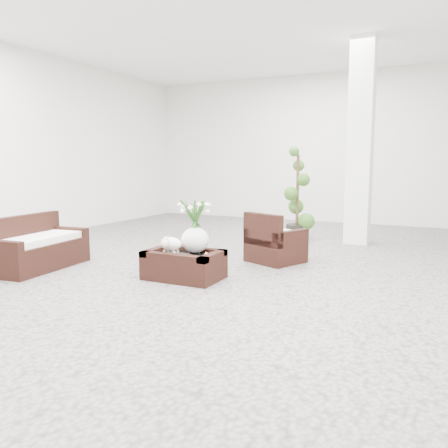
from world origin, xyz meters
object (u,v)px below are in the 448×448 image
at_px(coffee_table, 184,266).
at_px(loveseat, 38,242).
at_px(topiary, 297,194).
at_px(armchair, 276,237).

distance_m(coffee_table, loveseat, 2.07).
bearing_deg(topiary, armchair, -81.33).
distance_m(coffee_table, topiary, 3.54).
distance_m(loveseat, topiary, 4.56).
distance_m(coffee_table, armchair, 1.56).
bearing_deg(topiary, loveseat, -121.97).
relative_size(coffee_table, topiary, 0.54).
xyz_separation_m(loveseat, topiary, (2.40, 3.84, 0.48)).
height_order(coffee_table, armchair, armchair).
relative_size(coffee_table, loveseat, 0.68).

